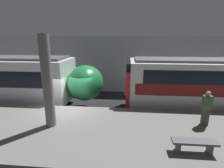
# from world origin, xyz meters

# --- Properties ---
(ground_plane) EXTENTS (120.00, 120.00, 0.00)m
(ground_plane) POSITION_xyz_m (0.00, 0.00, 0.00)
(ground_plane) COLOR black
(platform) EXTENTS (40.00, 4.90, 1.04)m
(platform) POSITION_xyz_m (0.00, -2.45, 0.52)
(platform) COLOR slate
(platform) RESTS_ON ground
(station_rear_barrier) EXTENTS (50.00, 0.15, 5.03)m
(station_rear_barrier) POSITION_xyz_m (0.00, 6.45, 2.52)
(station_rear_barrier) COLOR #939399
(station_rear_barrier) RESTS_ON ground
(support_pillar_near) EXTENTS (0.44, 0.44, 4.00)m
(support_pillar_near) POSITION_xyz_m (-0.01, -2.28, 3.04)
(support_pillar_near) COLOR slate
(support_pillar_near) RESTS_ON platform
(person_waiting) EXTENTS (0.38, 0.24, 1.59)m
(person_waiting) POSITION_xyz_m (6.92, -1.60, 1.88)
(person_waiting) COLOR #473D33
(person_waiting) RESTS_ON platform
(platform_bench) EXTENTS (1.50, 0.40, 0.45)m
(platform_bench) POSITION_xyz_m (5.72, -3.71, 1.38)
(platform_bench) COLOR #4C4C51
(platform_bench) RESTS_ON platform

